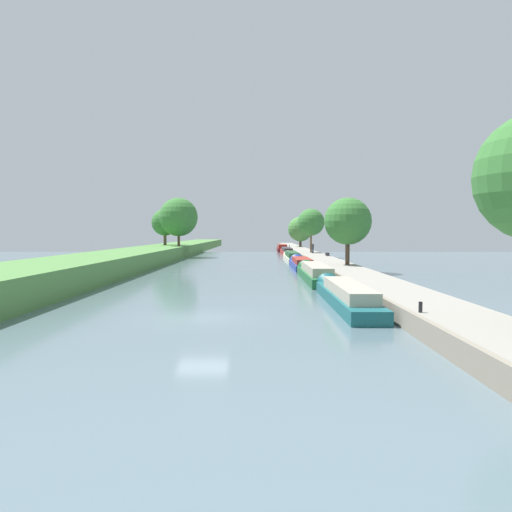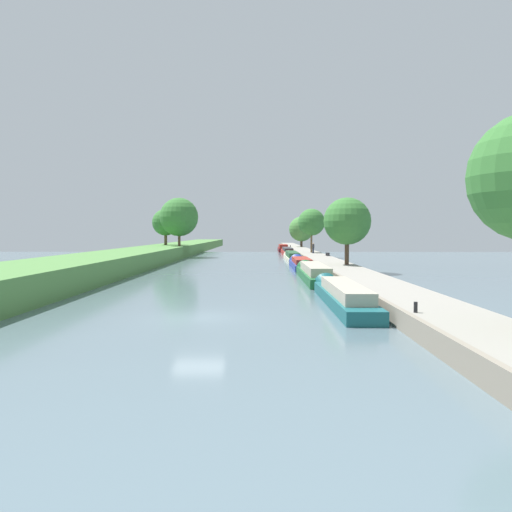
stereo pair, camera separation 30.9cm
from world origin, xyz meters
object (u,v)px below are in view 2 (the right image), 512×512
(narrowboat_teal, at_px, (341,294))
(narrowboat_red, at_px, (287,252))
(narrowboat_cream, at_px, (292,256))
(person_walking, at_px, (313,248))
(narrowboat_blue, at_px, (300,263))
(park_bench, at_px, (328,253))
(narrowboat_green, at_px, (313,273))
(mooring_bollard_near, at_px, (416,307))
(mooring_bollard_far, at_px, (290,246))
(narrowboat_maroon, at_px, (283,249))

(narrowboat_teal, height_order, narrowboat_red, narrowboat_red)
(narrowboat_cream, distance_m, person_walking, 5.53)
(narrowboat_blue, height_order, park_bench, narrowboat_blue)
(narrowboat_green, distance_m, mooring_bollard_near, 22.91)
(narrowboat_blue, distance_m, mooring_bollard_near, 37.40)
(narrowboat_green, relative_size, mooring_bollard_near, 34.07)
(mooring_bollard_far, height_order, park_bench, park_bench)
(narrowboat_maroon, distance_m, person_walking, 28.28)
(narrowboat_teal, height_order, narrowboat_blue, narrowboat_blue)
(person_walking, distance_m, park_bench, 8.62)
(narrowboat_blue, bearing_deg, person_walking, 79.79)
(person_walking, height_order, park_bench, person_walking)
(narrowboat_green, distance_m, park_bench, 26.41)
(narrowboat_cream, distance_m, narrowboat_red, 17.60)
(narrowboat_teal, xyz_separation_m, mooring_bollard_near, (1.77, -8.17, 0.52))
(narrowboat_green, xyz_separation_m, mooring_bollard_near, (1.88, -22.83, 0.47))
(person_walking, distance_m, mooring_bollard_far, 32.31)
(narrowboat_green, xyz_separation_m, mooring_bollard_far, (1.88, 66.75, 0.47))
(narrowboat_green, bearing_deg, narrowboat_maroon, 89.96)
(mooring_bollard_far, distance_m, park_bench, 40.89)
(narrowboat_green, distance_m, narrowboat_blue, 14.52)
(narrowboat_blue, xyz_separation_m, narrowboat_red, (0.16, 33.61, 0.08))
(narrowboat_blue, distance_m, person_walking, 20.33)
(narrowboat_teal, height_order, person_walking, person_walking)
(narrowboat_blue, relative_size, narrowboat_maroon, 1.26)
(narrowboat_red, bearing_deg, narrowboat_blue, -90.28)
(park_bench, bearing_deg, narrowboat_cream, 136.46)
(narrowboat_green, xyz_separation_m, narrowboat_red, (0.20, 48.13, -0.02))
(narrowboat_red, height_order, person_walking, person_walking)
(narrowboat_maroon, bearing_deg, park_bench, -82.63)
(narrowboat_teal, relative_size, narrowboat_maroon, 1.38)
(narrowboat_red, distance_m, person_walking, 14.10)
(narrowboat_cream, bearing_deg, person_walking, 47.32)
(mooring_bollard_near, bearing_deg, mooring_bollard_far, 90.00)
(park_bench, bearing_deg, narrowboat_teal, -96.53)
(narrowboat_cream, distance_m, mooring_bollard_far, 36.28)
(narrowboat_teal, relative_size, narrowboat_cream, 0.84)
(narrowboat_maroon, bearing_deg, narrowboat_green, -90.04)
(park_bench, bearing_deg, narrowboat_maroon, 97.37)
(narrowboat_blue, relative_size, narrowboat_cream, 0.76)
(narrowboat_green, xyz_separation_m, narrowboat_cream, (-0.03, 30.52, -0.06))
(narrowboat_green, height_order, mooring_bollard_far, narrowboat_green)
(narrowboat_teal, height_order, narrowboat_maroon, narrowboat_maroon)
(narrowboat_teal, height_order, narrowboat_green, narrowboat_green)
(narrowboat_teal, distance_m, narrowboat_blue, 29.18)
(narrowboat_maroon, relative_size, person_walking, 6.19)
(narrowboat_maroon, bearing_deg, narrowboat_teal, -89.94)
(person_walking, bearing_deg, mooring_bollard_near, -91.75)
(narrowboat_cream, xyz_separation_m, mooring_bollard_far, (1.91, 36.23, 0.54))
(narrowboat_cream, relative_size, mooring_bollard_far, 37.76)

